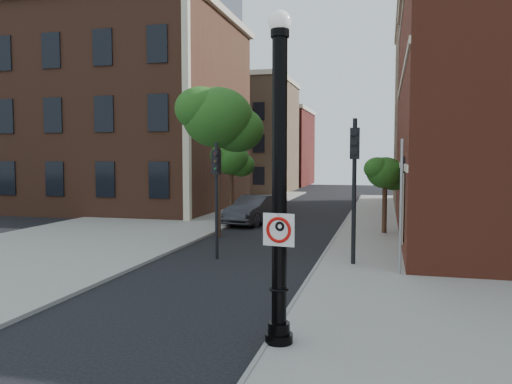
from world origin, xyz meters
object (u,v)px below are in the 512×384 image
(parked_car, at_px, (254,210))
(traffic_signal_right, at_px, (354,167))
(no_parking_sign, at_px, (279,230))
(traffic_signal_left, at_px, (216,181))
(lamppost, at_px, (279,196))

(parked_car, distance_m, traffic_signal_right, 12.26)
(parked_car, bearing_deg, no_parking_sign, -62.66)
(traffic_signal_left, xyz_separation_m, traffic_signal_right, (5.12, -0.17, 0.53))
(lamppost, xyz_separation_m, no_parking_sign, (0.03, -0.17, -0.65))
(parked_car, distance_m, traffic_signal_left, 10.30)
(traffic_signal_right, bearing_deg, traffic_signal_left, 172.27)
(traffic_signal_right, bearing_deg, parked_car, 115.81)
(traffic_signal_left, bearing_deg, traffic_signal_right, 9.87)
(lamppost, relative_size, no_parking_sign, 10.33)
(lamppost, xyz_separation_m, parked_car, (-5.30, 18.15, -2.27))
(parked_car, height_order, traffic_signal_right, traffic_signal_right)
(lamppost, height_order, parked_car, lamppost)
(traffic_signal_left, bearing_deg, lamppost, -51.26)
(lamppost, distance_m, no_parking_sign, 0.67)
(lamppost, height_order, traffic_signal_left, lamppost)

